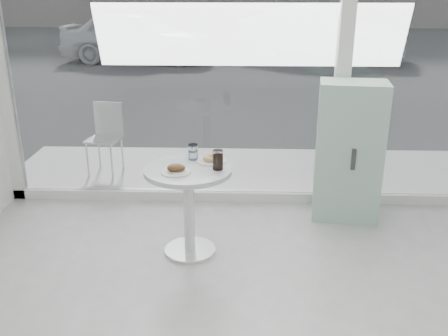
{
  "coord_description": "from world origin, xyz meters",
  "views": [
    {
      "loc": [
        -0.07,
        -1.87,
        2.19
      ],
      "look_at": [
        -0.2,
        1.7,
        0.85
      ],
      "focal_mm": 40.0,
      "sensor_mm": 36.0,
      "label": 1
    }
  ],
  "objects_px": {
    "mint_cabinet": "(349,152)",
    "plate_fritter": "(177,169)",
    "cola_glass": "(218,160)",
    "water_tumbler_a": "(193,153)",
    "car_white": "(137,36)",
    "car_silver": "(321,33)",
    "patio_chair": "(106,133)",
    "plate_donut": "(211,159)",
    "main_table": "(189,193)",
    "water_tumbler_b": "(192,152)"
  },
  "relations": [
    {
      "from": "plate_donut",
      "to": "car_silver",
      "type": "bearing_deg",
      "value": 77.2
    },
    {
      "from": "main_table",
      "to": "car_silver",
      "type": "xyz_separation_m",
      "value": [
        2.71,
        11.31,
        0.23
      ]
    },
    {
      "from": "patio_chair",
      "to": "car_white",
      "type": "relative_size",
      "value": 0.19
    },
    {
      "from": "main_table",
      "to": "plate_donut",
      "type": "xyz_separation_m",
      "value": [
        0.18,
        0.16,
        0.24
      ]
    },
    {
      "from": "car_white",
      "to": "car_silver",
      "type": "height_order",
      "value": "car_silver"
    },
    {
      "from": "water_tumbler_a",
      "to": "car_silver",
      "type": "bearing_deg",
      "value": 76.36
    },
    {
      "from": "main_table",
      "to": "plate_fritter",
      "type": "relative_size",
      "value": 3.22
    },
    {
      "from": "car_white",
      "to": "car_silver",
      "type": "relative_size",
      "value": 0.89
    },
    {
      "from": "main_table",
      "to": "cola_glass",
      "type": "relative_size",
      "value": 4.8
    },
    {
      "from": "car_silver",
      "to": "car_white",
      "type": "bearing_deg",
      "value": 113.82
    },
    {
      "from": "plate_donut",
      "to": "water_tumbler_a",
      "type": "xyz_separation_m",
      "value": [
        -0.16,
        0.06,
        0.04
      ]
    },
    {
      "from": "plate_fritter",
      "to": "patio_chair",
      "type": "bearing_deg",
      "value": 119.65
    },
    {
      "from": "patio_chair",
      "to": "plate_fritter",
      "type": "bearing_deg",
      "value": -49.79
    },
    {
      "from": "car_white",
      "to": "water_tumbler_a",
      "type": "xyz_separation_m",
      "value": [
        2.6,
        -10.52,
        0.11
      ]
    },
    {
      "from": "car_silver",
      "to": "plate_fritter",
      "type": "xyz_separation_m",
      "value": [
        -2.79,
        -11.41,
        0.01
      ]
    },
    {
      "from": "plate_donut",
      "to": "water_tumbler_b",
      "type": "distance_m",
      "value": 0.2
    },
    {
      "from": "plate_donut",
      "to": "mint_cabinet",
      "type": "bearing_deg",
      "value": 25.53
    },
    {
      "from": "plate_donut",
      "to": "patio_chair",
      "type": "bearing_deg",
      "value": 129.24
    },
    {
      "from": "mint_cabinet",
      "to": "plate_fritter",
      "type": "distance_m",
      "value": 1.77
    },
    {
      "from": "patio_chair",
      "to": "water_tumbler_a",
      "type": "distance_m",
      "value": 2.0
    },
    {
      "from": "water_tumbler_b",
      "to": "cola_glass",
      "type": "xyz_separation_m",
      "value": [
        0.23,
        -0.28,
        0.03
      ]
    },
    {
      "from": "mint_cabinet",
      "to": "car_silver",
      "type": "xyz_separation_m",
      "value": [
        1.26,
        10.55,
        0.12
      ]
    },
    {
      "from": "patio_chair",
      "to": "water_tumbler_a",
      "type": "xyz_separation_m",
      "value": [
        1.18,
        -1.59,
        0.31
      ]
    },
    {
      "from": "cola_glass",
      "to": "water_tumbler_a",
      "type": "bearing_deg",
      "value": 133.17
    },
    {
      "from": "patio_chair",
      "to": "water_tumbler_a",
      "type": "bearing_deg",
      "value": -42.69
    },
    {
      "from": "car_silver",
      "to": "cola_glass",
      "type": "xyz_separation_m",
      "value": [
        -2.47,
        -11.33,
        0.06
      ]
    },
    {
      "from": "car_white",
      "to": "cola_glass",
      "type": "distance_m",
      "value": 11.12
    },
    {
      "from": "patio_chair",
      "to": "car_silver",
      "type": "relative_size",
      "value": 0.17
    },
    {
      "from": "car_silver",
      "to": "plate_donut",
      "type": "relative_size",
      "value": 19.71
    },
    {
      "from": "water_tumbler_a",
      "to": "water_tumbler_b",
      "type": "relative_size",
      "value": 1.2
    },
    {
      "from": "water_tumbler_a",
      "to": "patio_chair",
      "type": "bearing_deg",
      "value": 126.75
    },
    {
      "from": "cola_glass",
      "to": "main_table",
      "type": "bearing_deg",
      "value": 175.22
    },
    {
      "from": "car_white",
      "to": "water_tumbler_a",
      "type": "bearing_deg",
      "value": -160.59
    },
    {
      "from": "car_silver",
      "to": "cola_glass",
      "type": "bearing_deg",
      "value": -174.73
    },
    {
      "from": "main_table",
      "to": "mint_cabinet",
      "type": "relative_size",
      "value": 0.58
    },
    {
      "from": "water_tumbler_a",
      "to": "water_tumbler_b",
      "type": "distance_m",
      "value": 0.04
    },
    {
      "from": "water_tumbler_b",
      "to": "car_silver",
      "type": "bearing_deg",
      "value": 76.26
    },
    {
      "from": "car_white",
      "to": "water_tumbler_b",
      "type": "distance_m",
      "value": 10.79
    },
    {
      "from": "mint_cabinet",
      "to": "plate_donut",
      "type": "relative_size",
      "value": 5.53
    },
    {
      "from": "water_tumbler_a",
      "to": "plate_donut",
      "type": "bearing_deg",
      "value": -20.12
    },
    {
      "from": "patio_chair",
      "to": "plate_fritter",
      "type": "distance_m",
      "value": 2.21
    },
    {
      "from": "water_tumbler_a",
      "to": "cola_glass",
      "type": "distance_m",
      "value": 0.33
    },
    {
      "from": "main_table",
      "to": "car_silver",
      "type": "height_order",
      "value": "car_silver"
    },
    {
      "from": "plate_donut",
      "to": "water_tumbler_a",
      "type": "distance_m",
      "value": 0.17
    },
    {
      "from": "water_tumbler_a",
      "to": "cola_glass",
      "type": "bearing_deg",
      "value": -46.83
    },
    {
      "from": "plate_fritter",
      "to": "plate_donut",
      "type": "distance_m",
      "value": 0.37
    },
    {
      "from": "plate_fritter",
      "to": "plate_donut",
      "type": "bearing_deg",
      "value": 45.23
    },
    {
      "from": "plate_fritter",
      "to": "main_table",
      "type": "bearing_deg",
      "value": 52.09
    },
    {
      "from": "car_white",
      "to": "water_tumbler_b",
      "type": "relative_size",
      "value": 38.53
    },
    {
      "from": "plate_fritter",
      "to": "water_tumbler_a",
      "type": "bearing_deg",
      "value": 72.51
    }
  ]
}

